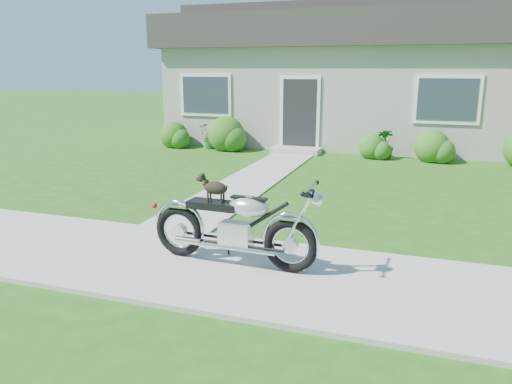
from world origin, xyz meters
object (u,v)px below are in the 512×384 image
Objects in this scene: potted_plant_right at (385,144)px; motorcycle_with_dog at (236,226)px; house at (366,76)px; potted_plant_left at (211,137)px.

motorcycle_with_dog is at bearing -97.30° from potted_plant_right.
house is 4.00m from potted_plant_right.
house reaches higher than motorcycle_with_dog.
potted_plant_left is 0.94× the size of potted_plant_right.
potted_plant_left is at bearing 118.24° from motorcycle_with_dog.
motorcycle_with_dog is (4.11, -8.45, 0.16)m from potted_plant_left.
house is at bearing 39.59° from potted_plant_left.
house is 16.91× the size of potted_plant_left.
potted_plant_right is at bearing 0.00° from potted_plant_left.
house is at bearing 92.03° from motorcycle_with_dog.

